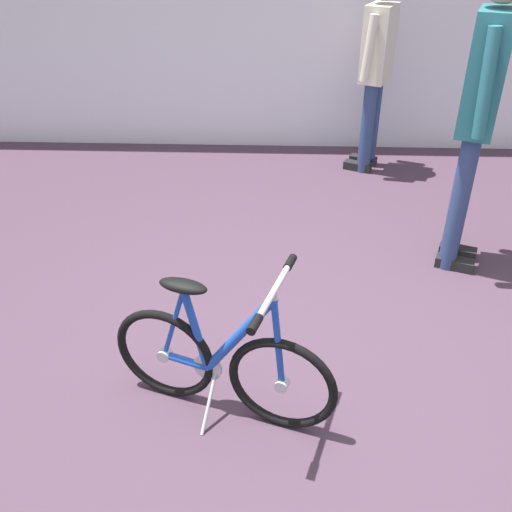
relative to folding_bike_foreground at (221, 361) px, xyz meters
The scene contains 4 objects.
ground_plane 0.45m from the folding_bike_foreground, 48.00° to the left, with size 8.33×8.33×0.00m, color #473342.
folding_bike_foreground is the anchor object (origin of this frame).
visitor_near_wall 3.15m from the folding_bike_foreground, 70.58° to the left, with size 0.36×0.49×1.59m.
visitor_browsing 2.09m from the folding_bike_foreground, 44.45° to the left, with size 0.35×0.50×1.82m.
Camera 1 is at (0.00, -2.13, 2.02)m, focal length 39.70 mm.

